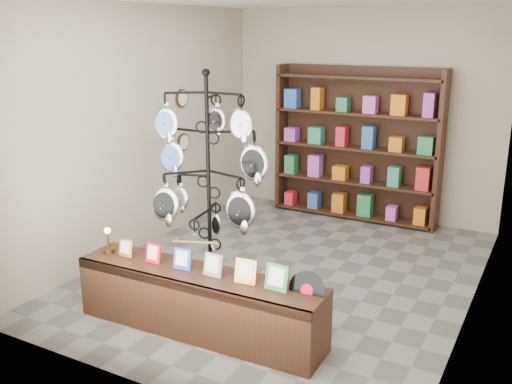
# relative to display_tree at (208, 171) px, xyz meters

# --- Properties ---
(ground) EXTENTS (5.00, 5.00, 0.00)m
(ground) POSITION_rel_display_tree_xyz_m (0.40, 0.96, -1.35)
(ground) COLOR slate
(ground) RESTS_ON ground
(room_envelope) EXTENTS (5.00, 5.00, 5.00)m
(room_envelope) POSITION_rel_display_tree_xyz_m (0.40, 0.96, 0.50)
(room_envelope) COLOR #B8A995
(room_envelope) RESTS_ON ground
(display_tree) EXTENTS (1.23, 1.22, 2.34)m
(display_tree) POSITION_rel_display_tree_xyz_m (0.00, 0.00, 0.00)
(display_tree) COLOR black
(display_tree) RESTS_ON ground
(front_shelf) EXTENTS (2.40, 0.54, 0.85)m
(front_shelf) POSITION_rel_display_tree_xyz_m (0.29, -0.64, -1.06)
(front_shelf) COLOR black
(front_shelf) RESTS_ON ground
(back_shelving) EXTENTS (2.42, 0.36, 2.20)m
(back_shelving) POSITION_rel_display_tree_xyz_m (0.40, 3.25, -0.32)
(back_shelving) COLOR black
(back_shelving) RESTS_ON ground
(wall_clocks) EXTENTS (0.03, 0.24, 0.84)m
(wall_clocks) POSITION_rel_display_tree_xyz_m (-1.57, 1.76, 0.15)
(wall_clocks) COLOR black
(wall_clocks) RESTS_ON ground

